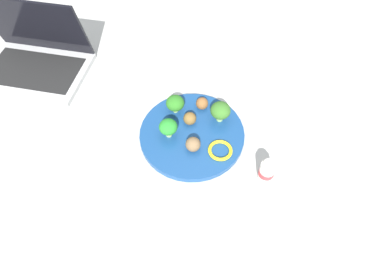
# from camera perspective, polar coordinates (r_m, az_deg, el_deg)

# --- Properties ---
(ground_plane) EXTENTS (4.00, 4.00, 0.00)m
(ground_plane) POSITION_cam_1_polar(r_m,az_deg,el_deg) (0.89, 0.00, -1.38)
(ground_plane) COLOR #B2B2AD
(plate) EXTENTS (0.28, 0.28, 0.02)m
(plate) POSITION_cam_1_polar(r_m,az_deg,el_deg) (0.88, 0.00, -1.08)
(plate) COLOR navy
(plate) RESTS_ON ground_plane
(broccoli_floret_far_rim) EXTENTS (0.05, 0.05, 0.06)m
(broccoli_floret_far_rim) POSITION_cam_1_polar(r_m,az_deg,el_deg) (0.85, -4.13, 0.14)
(broccoli_floret_far_rim) COLOR #9ECC74
(broccoli_floret_far_rim) RESTS_ON plate
(broccoli_floret_mid_left) EXTENTS (0.05, 0.05, 0.05)m
(broccoli_floret_mid_left) POSITION_cam_1_polar(r_m,az_deg,el_deg) (0.90, -2.94, 4.31)
(broccoli_floret_mid_left) COLOR #95BC69
(broccoli_floret_mid_left) RESTS_ON plate
(broccoli_floret_back_right) EXTENTS (0.05, 0.05, 0.06)m
(broccoli_floret_back_right) POSITION_cam_1_polar(r_m,az_deg,el_deg) (0.88, 4.94, 3.00)
(broccoli_floret_back_right) COLOR #8DBE6F
(broccoli_floret_back_right) RESTS_ON plate
(meatball_back_left) EXTENTS (0.03, 0.03, 0.03)m
(meatball_back_left) POSITION_cam_1_polar(r_m,az_deg,el_deg) (0.92, 1.75, 4.28)
(meatball_back_left) COLOR brown
(meatball_back_left) RESTS_ON plate
(meatball_near_rim) EXTENTS (0.04, 0.04, 0.04)m
(meatball_near_rim) POSITION_cam_1_polar(r_m,az_deg,el_deg) (0.83, 0.18, -2.84)
(meatball_near_rim) COLOR brown
(meatball_near_rim) RESTS_ON plate
(meatball_mid_right) EXTENTS (0.04, 0.04, 0.04)m
(meatball_mid_right) POSITION_cam_1_polar(r_m,az_deg,el_deg) (0.88, -0.38, 1.66)
(meatball_mid_right) COLOR brown
(meatball_mid_right) RESTS_ON plate
(pepper_ring_back_left) EXTENTS (0.08, 0.08, 0.01)m
(pepper_ring_back_left) POSITION_cam_1_polar(r_m,az_deg,el_deg) (0.84, 4.91, -3.88)
(pepper_ring_back_left) COLOR yellow
(pepper_ring_back_left) RESTS_ON plate
(napkin) EXTENTS (0.17, 0.12, 0.01)m
(napkin) POSITION_cam_1_polar(r_m,az_deg,el_deg) (1.03, -9.93, 7.67)
(napkin) COLOR white
(napkin) RESTS_ON ground_plane
(fork) EXTENTS (0.12, 0.02, 0.01)m
(fork) POSITION_cam_1_polar(r_m,az_deg,el_deg) (1.02, -11.06, 7.58)
(fork) COLOR silver
(fork) RESTS_ON napkin
(knife) EXTENTS (0.15, 0.03, 0.01)m
(knife) POSITION_cam_1_polar(r_m,az_deg,el_deg) (1.03, -9.41, 8.54)
(knife) COLOR silver
(knife) RESTS_ON napkin
(yogurt_bottle) EXTENTS (0.04, 0.04, 0.07)m
(yogurt_bottle) POSITION_cam_1_polar(r_m,az_deg,el_deg) (0.82, 12.83, -7.31)
(yogurt_bottle) COLOR white
(yogurt_bottle) RESTS_ON ground_plane
(laptop) EXTENTS (0.39, 0.37, 0.21)m
(laptop) POSITION_cam_1_polar(r_m,az_deg,el_deg) (1.14, -25.59, 10.80)
(laptop) COLOR #B6B6B6
(laptop) RESTS_ON ground_plane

